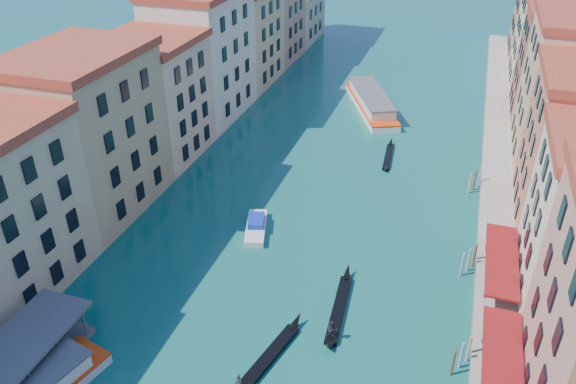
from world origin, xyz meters
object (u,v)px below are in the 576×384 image
gondola_right (339,309)px  vaporetto_far (371,102)px  vaporetto_stop (10,379)px  gondola_fore (266,359)px

gondola_right → vaporetto_far: bearing=93.4°
vaporetto_stop → gondola_fore: size_ratio=1.34×
vaporetto_stop → gondola_fore: (18.93, 9.32, -1.02)m
gondola_fore → gondola_right: bearing=74.2°
vaporetto_far → gondola_right: vaporetto_far is taller
vaporetto_stop → vaporetto_far: vaporetto_stop is taller
vaporetto_far → gondola_fore: bearing=-112.6°
gondola_fore → vaporetto_stop: bearing=-140.2°
vaporetto_stop → gondola_right: size_ratio=1.30×
vaporetto_far → gondola_fore: vaporetto_far is taller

